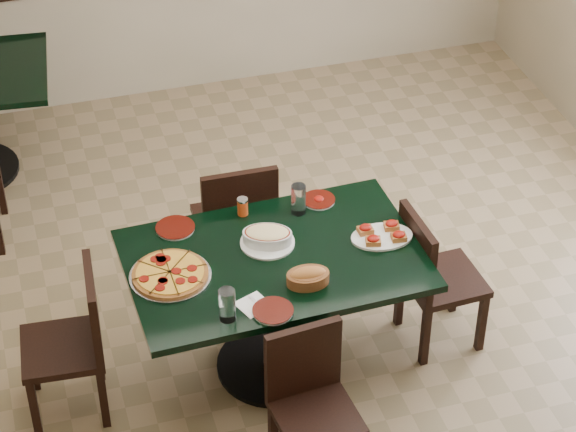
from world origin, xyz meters
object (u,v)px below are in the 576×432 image
object	(u,v)px
bread_basket	(308,277)
lasagna_casserole	(267,236)
chair_far	(237,221)
bruschetta_platter	(382,234)
main_table	(274,285)
pepperoni_pizza	(170,274)
chair_near	(310,397)
chair_right	(431,274)
chair_left	(76,336)

from	to	relation	value
bread_basket	lasagna_casserole	bearing A→B (deg)	110.33
chair_far	bruschetta_platter	distance (m)	0.93
bruschetta_platter	main_table	bearing A→B (deg)	-176.44
lasagna_casserole	bruschetta_platter	world-z (taller)	lasagna_casserole
main_table	pepperoni_pizza	world-z (taller)	pepperoni_pizza
main_table	bruschetta_platter	xyz separation A→B (m)	(0.56, -0.01, 0.21)
chair_near	bruschetta_platter	bearing A→B (deg)	43.32
chair_right	chair_left	distance (m)	1.85
main_table	pepperoni_pizza	xyz separation A→B (m)	(-0.52, -0.00, 0.20)
chair_left	lasagna_casserole	xyz separation A→B (m)	(1.00, 0.10, 0.33)
chair_near	lasagna_casserole	xyz separation A→B (m)	(0.01, 0.78, 0.36)
chair_near	bread_basket	size ratio (longest dim) A/B	3.67
chair_left	bread_basket	size ratio (longest dim) A/B	3.91
bread_basket	chair_right	bearing A→B (deg)	18.95
chair_right	bruschetta_platter	xyz separation A→B (m)	(-0.28, 0.02, 0.31)
chair_near	bruschetta_platter	xyz separation A→B (m)	(0.58, 0.66, 0.34)
chair_near	lasagna_casserole	bearing A→B (deg)	83.63
bread_basket	chair_far	bearing A→B (deg)	101.83
main_table	bruschetta_platter	size ratio (longest dim) A/B	4.45
chair_near	chair_far	bearing A→B (deg)	85.14
lasagna_casserole	pepperoni_pizza	bearing A→B (deg)	-147.79
bruschetta_platter	lasagna_casserole	bearing A→B (deg)	172.31
chair_far	bruschetta_platter	world-z (taller)	chair_far
pepperoni_pizza	bread_basket	world-z (taller)	bread_basket
main_table	lasagna_casserole	distance (m)	0.25
chair_near	chair_left	bearing A→B (deg)	140.10
main_table	bread_basket	xyz separation A→B (m)	(0.10, -0.23, 0.22)
chair_far	pepperoni_pizza	distance (m)	0.87
chair_far	bread_basket	size ratio (longest dim) A/B	4.11
bread_basket	bruschetta_platter	distance (m)	0.51
chair_near	lasagna_casserole	world-z (taller)	lasagna_casserole
chair_near	chair_left	xyz separation A→B (m)	(-0.99, 0.68, 0.03)
chair_right	chair_left	size ratio (longest dim) A/B	0.99
pepperoni_pizza	bread_basket	xyz separation A→B (m)	(0.62, -0.23, 0.02)
chair_near	pepperoni_pizza	world-z (taller)	chair_near
chair_right	bruschetta_platter	distance (m)	0.42
chair_left	bread_basket	xyz separation A→B (m)	(1.11, -0.25, 0.32)
chair_far	chair_left	bearing A→B (deg)	34.38
bread_basket	bruschetta_platter	bearing A→B (deg)	29.75
chair_near	main_table	bearing A→B (deg)	83.23
chair_near	chair_right	xyz separation A→B (m)	(0.86, 0.64, 0.03)
chair_far	chair_left	size ratio (longest dim) A/B	1.05
chair_near	chair_right	size ratio (longest dim) A/B	0.95
chair_near	pepperoni_pizza	size ratio (longest dim) A/B	1.99
chair_right	pepperoni_pizza	xyz separation A→B (m)	(-1.37, 0.03, 0.30)
lasagna_casserole	chair_far	bearing A→B (deg)	112.37
chair_right	bread_basket	bearing A→B (deg)	102.43
main_table	chair_near	distance (m)	0.68
chair_far	chair_near	size ratio (longest dim) A/B	1.12
chair_near	pepperoni_pizza	distance (m)	0.90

